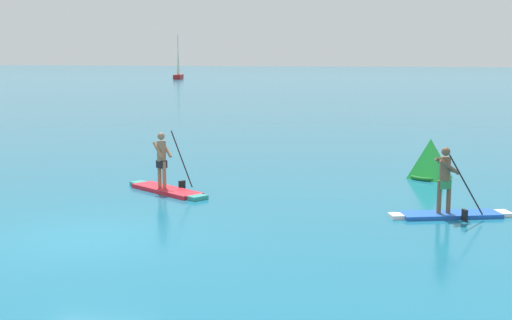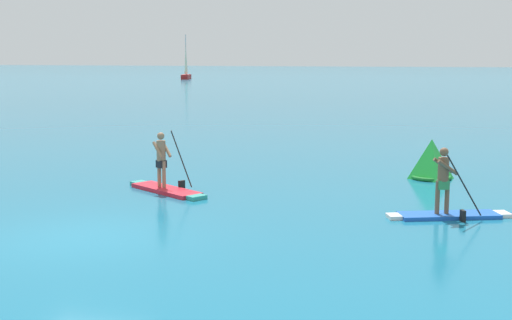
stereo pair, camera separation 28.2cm
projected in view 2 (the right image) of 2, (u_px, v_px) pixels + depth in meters
ground at (82, 236)px, 14.95m from camera, size 440.00×440.00×0.00m
paddleboarder_mid_center at (165, 180)px, 19.76m from camera, size 2.96×2.11×1.75m
paddleboarder_far_right at (448, 203)px, 16.60m from camera, size 3.00×1.52×1.76m
race_marker_buoy at (431, 161)px, 21.78m from camera, size 1.35×1.35×1.27m
sailboat_left_horizon at (186, 73)px, 111.68m from camera, size 2.08×4.64×7.17m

